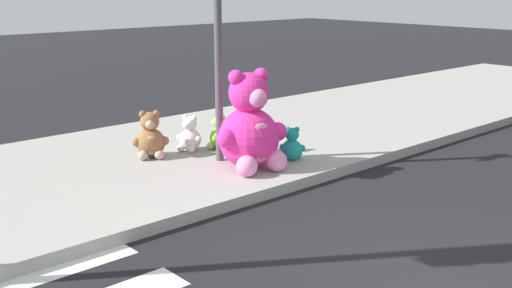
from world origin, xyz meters
name	(u,v)px	position (x,y,z in m)	size (l,w,h in m)	color
sidewalk	(131,166)	(0.00, 5.20, 0.07)	(28.00, 4.40, 0.15)	#9E9B93
sign_pole	(218,42)	(1.00, 4.40, 1.85)	(0.56, 0.11, 3.20)	#4C4C51
plush_pink_large	(250,129)	(1.07, 3.81, 0.70)	(1.05, 0.97, 1.38)	#F22D93
plush_teal	(292,146)	(1.80, 3.72, 0.35)	(0.36, 0.35, 0.50)	teal
plush_brown	(150,139)	(0.34, 5.20, 0.43)	(0.48, 0.50, 0.70)	olive
plush_white	(190,136)	(0.99, 5.13, 0.37)	(0.40, 0.39, 0.55)	white
plush_tan	(264,138)	(1.79, 4.31, 0.36)	(0.39, 0.37, 0.53)	tan
plush_lime	(219,135)	(1.40, 4.91, 0.37)	(0.38, 0.39, 0.55)	#8CD133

